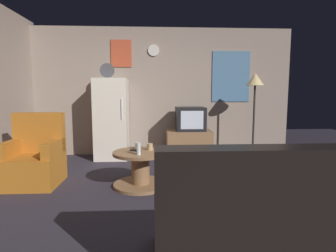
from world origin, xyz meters
TOP-DOWN VIEW (x-y plane):
  - ground_plane at (0.00, 0.00)m, footprint 12.00×12.00m
  - wall_with_art at (0.01, 2.45)m, footprint 5.20×0.12m
  - fridge at (-0.94, 2.07)m, footprint 0.60×0.62m
  - tv_stand at (0.51, 2.01)m, footprint 0.84×0.53m
  - crt_tv at (0.53, 2.01)m, footprint 0.54×0.51m
  - standing_lamp at (1.67, 1.79)m, footprint 0.32×0.32m
  - coffee_table at (-0.34, 0.44)m, footprint 0.72×0.72m
  - wine_glass at (-0.35, 0.25)m, footprint 0.05×0.05m
  - mug_ceramic_white at (-0.38, 0.60)m, footprint 0.08×0.08m
  - mug_ceramic_tan at (-0.21, 0.53)m, footprint 0.08×0.08m
  - remote_control at (-0.40, 0.47)m, footprint 0.15×0.11m
  - armchair at (-1.78, 0.63)m, footprint 0.68×0.68m
  - couch at (0.69, -1.36)m, footprint 1.70×0.80m
  - book_stack at (1.24, 1.83)m, footprint 0.18×0.18m

SIDE VIEW (x-z plane):
  - ground_plane at x=0.00m, z-range 0.00..0.00m
  - book_stack at x=1.24m, z-range 0.00..0.09m
  - coffee_table at x=-0.34m, z-range 0.00..0.47m
  - tv_stand at x=0.51m, z-range 0.00..0.53m
  - couch at x=0.69m, z-range -0.15..0.77m
  - armchair at x=-1.78m, z-range -0.14..0.82m
  - remote_control at x=-0.40m, z-range 0.47..0.49m
  - mug_ceramic_white at x=-0.38m, z-range 0.47..0.56m
  - mug_ceramic_tan at x=-0.21m, z-range 0.47..0.56m
  - wine_glass at x=-0.35m, z-range 0.47..0.62m
  - crt_tv at x=0.53m, z-range 0.53..0.97m
  - fridge at x=-0.94m, z-range -0.13..1.64m
  - wall_with_art at x=0.01m, z-range 0.01..2.52m
  - standing_lamp at x=1.67m, z-range 0.56..2.15m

